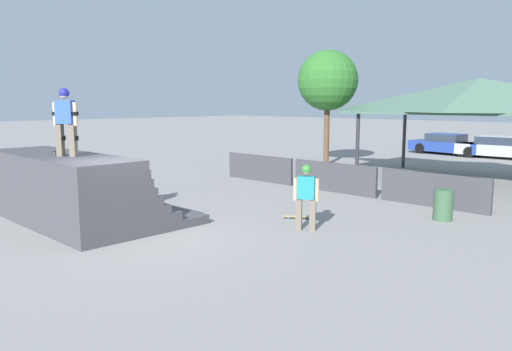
# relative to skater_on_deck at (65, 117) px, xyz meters

# --- Properties ---
(ground_plane) EXTENTS (160.00, 160.00, 0.00)m
(ground_plane) POSITION_rel_skater_on_deck_xyz_m (1.96, 0.52, -2.82)
(ground_plane) COLOR gray
(quarter_pipe_ramp) EXTENTS (5.69, 3.62, 1.84)m
(quarter_pipe_ramp) POSITION_rel_skater_on_deck_xyz_m (-0.65, 0.40, -2.02)
(quarter_pipe_ramp) COLOR #424247
(quarter_pipe_ramp) RESTS_ON ground
(skater_on_deck) EXTENTS (0.69, 0.53, 1.70)m
(skater_on_deck) POSITION_rel_skater_on_deck_xyz_m (0.00, 0.00, 0.00)
(skater_on_deck) COLOR #6B6051
(skater_on_deck) RESTS_ON quarter_pipe_ramp
(skateboard_on_deck) EXTENTS (0.84, 0.42, 0.09)m
(skateboard_on_deck) POSITION_rel_skater_on_deck_xyz_m (-0.54, 0.03, -0.92)
(skateboard_on_deck) COLOR silver
(skateboard_on_deck) RESTS_ON quarter_pipe_ramp
(bystander_walking) EXTENTS (0.61, 0.42, 1.67)m
(bystander_walking) POSITION_rel_skater_on_deck_xyz_m (4.48, 4.01, -1.84)
(bystander_walking) COLOR #6B6051
(bystander_walking) RESTS_ON ground
(skateboard_on_ground) EXTENTS (0.76, 0.67, 0.09)m
(skateboard_on_ground) POSITION_rel_skater_on_deck_xyz_m (3.56, 4.87, -2.76)
(skateboard_on_ground) COLOR blue
(skateboard_on_ground) RESTS_ON ground
(barrier_fence) EXTENTS (10.89, 0.12, 1.05)m
(barrier_fence) POSITION_rel_skater_on_deck_xyz_m (1.80, 8.95, -2.29)
(barrier_fence) COLOR #3D3D42
(barrier_fence) RESTS_ON ground
(pavilion_shelter) EXTENTS (9.91, 4.88, 4.15)m
(pavilion_shelter) POSITION_rel_skater_on_deck_xyz_m (4.42, 14.97, 0.61)
(pavilion_shelter) COLOR #2D2D33
(pavilion_shelter) RESTS_ON ground
(tree_beside_pavilion) EXTENTS (3.04, 3.04, 5.81)m
(tree_beside_pavilion) POSITION_rel_skater_on_deck_xyz_m (-3.13, 15.18, 1.45)
(tree_beside_pavilion) COLOR brown
(tree_beside_pavilion) RESTS_ON ground
(trash_bin) EXTENTS (0.52, 0.52, 0.85)m
(trash_bin) POSITION_rel_skater_on_deck_xyz_m (6.47, 7.50, -2.39)
(trash_bin) COLOR #385B3D
(trash_bin) RESTS_ON ground
(parked_car_blue) EXTENTS (4.66, 2.22, 1.27)m
(parked_car_blue) POSITION_rel_skater_on_deck_xyz_m (-0.96, 24.77, -2.22)
(parked_car_blue) COLOR navy
(parked_car_blue) RESTS_ON ground
(parked_car_silver) EXTENTS (4.50, 1.91, 1.27)m
(parked_car_silver) POSITION_rel_skater_on_deck_xyz_m (2.08, 24.59, -2.22)
(parked_car_silver) COLOR #A8AAAF
(parked_car_silver) RESTS_ON ground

